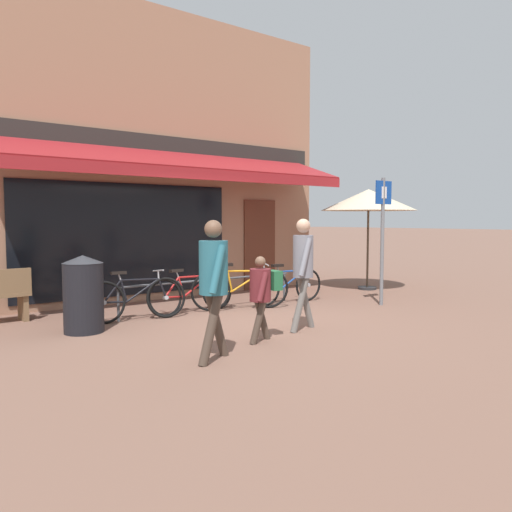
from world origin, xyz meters
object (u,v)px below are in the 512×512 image
at_px(pedestrian_adult, 303,261).
at_px(litter_bin, 83,294).
at_px(bicycle_orange, 241,289).
at_px(bicycle_black, 136,298).
at_px(bicycle_blue, 288,286).
at_px(cafe_parasol, 369,200).
at_px(bicycle_red, 192,293).
at_px(pedestrian_child, 262,289).
at_px(parking_sign, 383,228).
at_px(pedestrian_second_adult, 214,275).

distance_m(pedestrian_adult, litter_bin, 3.24).
relative_size(pedestrian_adult, litter_bin, 1.48).
bearing_deg(bicycle_orange, litter_bin, -157.36).
height_order(bicycle_black, litter_bin, litter_bin).
bearing_deg(bicycle_blue, cafe_parasol, 9.38).
bearing_deg(bicycle_red, pedestrian_child, -100.42).
xyz_separation_m(litter_bin, parking_sign, (5.33, -1.10, 0.92)).
distance_m(bicycle_blue, pedestrian_second_adult, 4.18).
distance_m(pedestrian_second_adult, cafe_parasol, 6.83).
bearing_deg(pedestrian_child, bicycle_orange, -111.31).
xyz_separation_m(pedestrian_adult, pedestrian_child, (-0.91, -0.19, -0.31)).
bearing_deg(bicycle_black, pedestrian_child, -63.72).
bearing_deg(pedestrian_adult, pedestrian_child, 17.63).
xyz_separation_m(pedestrian_adult, parking_sign, (2.66, 0.69, 0.47)).
bearing_deg(bicycle_black, bicycle_blue, 3.39).
height_order(pedestrian_second_adult, litter_bin, pedestrian_second_adult).
xyz_separation_m(pedestrian_adult, litter_bin, (-2.66, 1.79, -0.46)).
bearing_deg(bicycle_red, bicycle_blue, -11.95).
xyz_separation_m(pedestrian_adult, pedestrian_second_adult, (-1.93, -0.59, -0.02)).
distance_m(bicycle_red, parking_sign, 3.80).
relative_size(bicycle_red, pedestrian_adult, 1.05).
bearing_deg(bicycle_orange, parking_sign, -6.09).
bearing_deg(bicycle_black, bicycle_orange, 0.63).
bearing_deg(pedestrian_child, litter_bin, -41.78).
relative_size(pedestrian_second_adult, cafe_parasol, 0.70).
height_order(bicycle_red, litter_bin, litter_bin).
height_order(bicycle_black, bicycle_red, bicycle_black).
xyz_separation_m(bicycle_black, pedestrian_child, (0.80, -2.33, 0.35)).
height_order(bicycle_orange, cafe_parasol, cafe_parasol).
xyz_separation_m(pedestrian_child, pedestrian_second_adult, (-1.01, -0.39, 0.29)).
bearing_deg(bicycle_red, cafe_parasol, -2.47).
bearing_deg(pedestrian_child, bicycle_blue, -130.11).
relative_size(bicycle_red, cafe_parasol, 0.74).
bearing_deg(pedestrian_second_adult, pedestrian_child, -163.55).
xyz_separation_m(pedestrian_child, parking_sign, (3.58, 0.89, 0.78)).
xyz_separation_m(bicycle_orange, parking_sign, (2.45, -1.22, 1.10)).
distance_m(bicycle_orange, bicycle_blue, 1.14).
xyz_separation_m(bicycle_black, litter_bin, (-0.95, -0.34, 0.20)).
height_order(parking_sign, cafe_parasol, parking_sign).
distance_m(bicycle_orange, cafe_parasol, 4.32).
distance_m(bicycle_black, bicycle_blue, 3.07).
distance_m(bicycle_blue, parking_sign, 2.13).
xyz_separation_m(bicycle_red, pedestrian_adult, (0.63, -2.21, 0.67)).
height_order(bicycle_black, parking_sign, parking_sign).
bearing_deg(bicycle_blue, bicycle_black, 177.45).
distance_m(bicycle_blue, pedestrian_adult, 2.45).
height_order(litter_bin, cafe_parasol, cafe_parasol).
height_order(pedestrian_adult, parking_sign, parking_sign).
bearing_deg(parking_sign, bicycle_black, 161.78).
distance_m(bicycle_red, bicycle_blue, 2.01).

